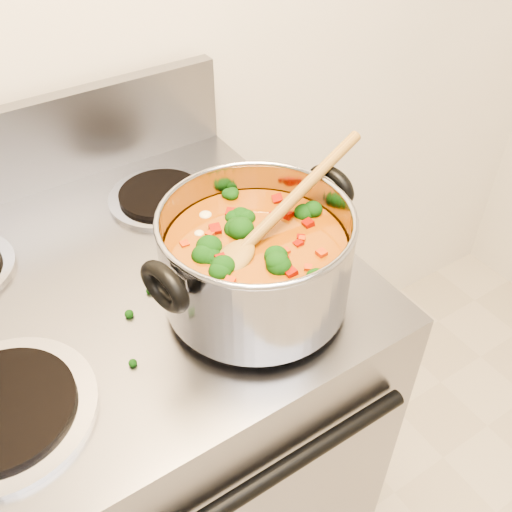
{
  "coord_description": "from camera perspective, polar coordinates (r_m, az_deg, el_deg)",
  "views": [
    {
      "loc": [
        -0.15,
        0.53,
        1.51
      ],
      "look_at": [
        0.16,
        1.0,
        1.01
      ],
      "focal_mm": 40.0,
      "sensor_mm": 36.0,
      "label": 1
    }
  ],
  "objects": [
    {
      "name": "cooktop_crumbs",
      "position": [
        0.87,
        -3.0,
        -0.61
      ],
      "size": [
        0.31,
        0.14,
        0.01
      ],
      "color": "black",
      "rests_on": "electric_range"
    },
    {
      "name": "electric_range",
      "position": [
        1.23,
        -11.59,
        -18.1
      ],
      "size": [
        0.73,
        0.66,
        1.08
      ],
      "color": "gray",
      "rests_on": "ground"
    },
    {
      "name": "wooden_spoon",
      "position": [
        0.74,
        1.05,
        3.08
      ],
      "size": [
        0.29,
        0.1,
        0.1
      ],
      "rotation": [
        0.0,
        0.0,
        0.24
      ],
      "color": "olive",
      "rests_on": "stockpot"
    },
    {
      "name": "stockpot",
      "position": [
        0.76,
        -0.03,
        -0.43
      ],
      "size": [
        0.32,
        0.26,
        0.15
      ],
      "rotation": [
        0.0,
        0.0,
        0.19
      ],
      "color": "#95949C",
      "rests_on": "electric_range"
    }
  ]
}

